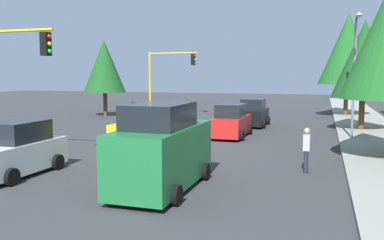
{
  "coord_description": "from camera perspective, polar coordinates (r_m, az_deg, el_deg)",
  "views": [
    {
      "loc": [
        20.4,
        7.63,
        3.65
      ],
      "look_at": [
        -0.76,
        0.8,
        1.2
      ],
      "focal_mm": 38.26,
      "sensor_mm": 36.0,
      "label": 1
    }
  ],
  "objects": [
    {
      "name": "car_blue",
      "position": [
        26.41,
        -6.11,
        0.27
      ],
      "size": [
        4.03,
        2.08,
        1.98
      ],
      "color": "blue",
      "rests_on": "ground"
    },
    {
      "name": "tree_roadside_mid",
      "position": [
        28.52,
        22.86,
        7.85
      ],
      "size": [
        3.91,
        3.91,
        7.13
      ],
      "color": "brown",
      "rests_on": "ground"
    },
    {
      "name": "delivery_van_green",
      "position": [
        13.08,
        -4.18,
        -4.15
      ],
      "size": [
        4.8,
        2.22,
        2.77
      ],
      "color": "#1E7238",
      "rests_on": "ground"
    },
    {
      "name": "tree_roadside_far",
      "position": [
        38.52,
        20.92,
        9.23
      ],
      "size": [
        4.89,
        4.89,
        8.97
      ],
      "color": "brown",
      "rests_on": "ground"
    },
    {
      "name": "traffic_signal_near_right",
      "position": [
        19.63,
        -25.07,
        6.73
      ],
      "size": [
        0.36,
        4.59,
        5.65
      ],
      "color": "yellow",
      "rests_on": "ground"
    },
    {
      "name": "tree_opposite_side",
      "position": [
        37.39,
        -12.11,
        7.33
      ],
      "size": [
        3.71,
        3.71,
        6.76
      ],
      "color": "brown",
      "rests_on": "ground"
    },
    {
      "name": "street_lamp_curbside",
      "position": [
        24.08,
        21.8,
        7.5
      ],
      "size": [
        2.15,
        0.28,
        7.0
      ],
      "color": "slate",
      "rests_on": "ground"
    },
    {
      "name": "car_yellow",
      "position": [
        20.29,
        -5.77,
        -1.54
      ],
      "size": [
        2.11,
        4.02,
        1.98
      ],
      "color": "yellow",
      "rests_on": "ground"
    },
    {
      "name": "traffic_signal_far_right",
      "position": [
        36.9,
        -3.33,
        6.9
      ],
      "size": [
        0.36,
        4.59,
        5.73
      ],
      "color": "yellow",
      "rests_on": "ground"
    },
    {
      "name": "car_red",
      "position": [
        24.2,
        5.49,
        -0.27
      ],
      "size": [
        4.13,
        1.98,
        1.98
      ],
      "color": "red",
      "rests_on": "ground"
    },
    {
      "name": "pedestrian_crossing",
      "position": [
        15.88,
        15.66,
        -3.88
      ],
      "size": [
        0.4,
        0.24,
        1.7
      ],
      "color": "#262638",
      "rests_on": "ground"
    },
    {
      "name": "car_white",
      "position": [
        16.29,
        -23.42,
        -3.96
      ],
      "size": [
        3.96,
        2.09,
        1.98
      ],
      "color": "white",
      "rests_on": "ground"
    },
    {
      "name": "ground_plane",
      "position": [
        22.09,
        -2.59,
        -3.23
      ],
      "size": [
        120.0,
        120.0,
        0.0
      ],
      "primitive_type": "plane",
      "color": "#353538"
    },
    {
      "name": "sidewalk_kerb",
      "position": [
        25.81,
        24.09,
        -2.23
      ],
      "size": [
        80.0,
        4.0,
        0.15
      ],
      "primitive_type": "cube",
      "color": "gray",
      "rests_on": "ground"
    },
    {
      "name": "car_black",
      "position": [
        29.62,
        8.55,
        0.88
      ],
      "size": [
        3.89,
        2.04,
        1.98
      ],
      "color": "black",
      "rests_on": "ground"
    }
  ]
}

